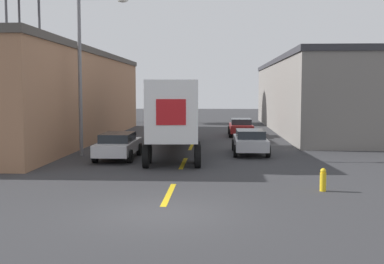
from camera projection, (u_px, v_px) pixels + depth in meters
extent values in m
plane|color=#333335|center=(160.00, 214.00, 13.88)|extent=(160.00, 160.00, 0.00)
cube|color=gold|center=(169.00, 194.00, 16.46)|extent=(0.20, 3.59, 0.01)
cube|color=gold|center=(183.00, 163.00, 23.45)|extent=(0.20, 3.59, 0.01)
cube|color=gold|center=(191.00, 147.00, 30.44)|extent=(0.20, 3.59, 0.01)
cube|color=#9E7051|center=(13.00, 98.00, 34.58)|extent=(13.00, 28.12, 5.95)
cube|color=#4C4742|center=(12.00, 54.00, 34.31)|extent=(13.20, 28.32, 0.40)
cube|color=slate|center=(325.00, 98.00, 42.57)|extent=(9.17, 29.48, 5.84)
cube|color=#333338|center=(325.00, 62.00, 42.30)|extent=(9.37, 29.68, 0.40)
cube|color=black|center=(178.00, 112.00, 33.88)|extent=(2.45, 3.25, 3.02)
cube|color=white|center=(175.00, 108.00, 26.54)|extent=(3.03, 11.05, 2.85)
cube|color=red|center=(171.00, 112.00, 21.08)|extent=(1.31, 0.11, 1.14)
cylinder|color=black|center=(194.00, 133.00, 34.41)|extent=(0.34, 1.09, 1.07)
cylinder|color=black|center=(161.00, 133.00, 34.39)|extent=(0.34, 1.09, 1.07)
cylinder|color=black|center=(195.00, 134.00, 33.17)|extent=(0.34, 1.09, 1.07)
cylinder|color=black|center=(160.00, 134.00, 33.15)|extent=(0.34, 1.09, 1.07)
cylinder|color=black|center=(197.00, 152.00, 23.48)|extent=(0.34, 1.09, 1.07)
cylinder|color=black|center=(148.00, 152.00, 23.46)|extent=(0.34, 1.09, 1.07)
cylinder|color=black|center=(198.00, 156.00, 22.08)|extent=(0.34, 1.09, 1.07)
cylinder|color=black|center=(146.00, 156.00, 22.06)|extent=(0.34, 1.09, 1.07)
cube|color=silver|center=(118.00, 147.00, 24.93)|extent=(1.73, 4.53, 0.59)
cube|color=#23282D|center=(118.00, 137.00, 24.75)|extent=(1.52, 2.35, 0.43)
cylinder|color=black|center=(139.00, 149.00, 26.30)|extent=(0.22, 0.67, 0.67)
cylinder|color=black|center=(108.00, 149.00, 26.39)|extent=(0.22, 0.67, 0.67)
cylinder|color=black|center=(130.00, 156.00, 23.51)|extent=(0.22, 0.67, 0.67)
cylinder|color=black|center=(95.00, 156.00, 23.60)|extent=(0.22, 0.67, 0.67)
cube|color=maroon|center=(241.00, 128.00, 37.61)|extent=(1.73, 4.53, 0.59)
cube|color=#23282D|center=(241.00, 121.00, 37.43)|extent=(1.52, 2.35, 0.43)
cylinder|color=black|center=(251.00, 130.00, 38.98)|extent=(0.22, 0.67, 0.67)
cylinder|color=black|center=(229.00, 130.00, 39.07)|extent=(0.22, 0.67, 0.67)
cylinder|color=black|center=(253.00, 133.00, 36.19)|extent=(0.22, 0.67, 0.67)
cylinder|color=black|center=(230.00, 133.00, 36.28)|extent=(0.22, 0.67, 0.67)
cube|color=#B2B2B7|center=(250.00, 143.00, 26.92)|extent=(1.73, 4.53, 0.59)
cube|color=#23282D|center=(250.00, 134.00, 26.74)|extent=(1.52, 2.35, 0.43)
cylinder|color=black|center=(263.00, 145.00, 28.30)|extent=(0.22, 0.67, 0.67)
cylinder|color=black|center=(234.00, 145.00, 28.39)|extent=(0.22, 0.67, 0.67)
cylinder|color=black|center=(268.00, 151.00, 25.50)|extent=(0.22, 0.67, 0.67)
cylinder|color=black|center=(236.00, 151.00, 25.60)|extent=(0.22, 0.67, 0.67)
cylinder|color=#47474C|center=(40.00, 57.00, 54.67)|extent=(0.28, 0.28, 14.75)
cylinder|color=#47474C|center=(20.00, 58.00, 56.57)|extent=(0.28, 0.28, 14.75)
cylinder|color=#47474C|center=(8.00, 56.00, 53.09)|extent=(0.28, 0.28, 14.75)
cylinder|color=slate|center=(80.00, 77.00, 25.81)|extent=(0.20, 0.20, 8.54)
ellipsoid|color=silver|center=(123.00, 0.00, 25.34)|extent=(0.56, 0.32, 0.22)
cylinder|color=gold|center=(323.00, 182.00, 16.94)|extent=(0.22, 0.22, 0.66)
sphere|color=gold|center=(323.00, 171.00, 16.91)|extent=(0.20, 0.20, 0.20)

